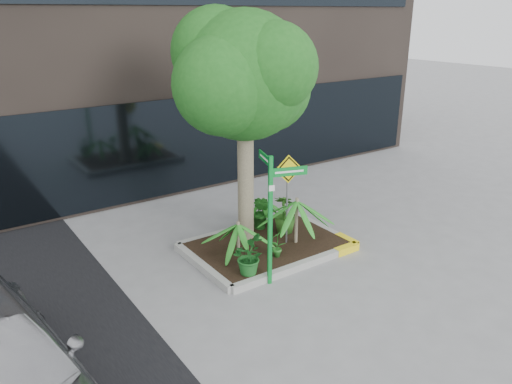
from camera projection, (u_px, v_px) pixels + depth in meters
ground at (268, 257)px, 10.47m from camera, size 80.00×80.00×0.00m
planter at (269, 245)px, 10.77m from camera, size 3.35×2.36×0.15m
tree at (244, 76)px, 9.88m from camera, size 3.33×2.95×4.99m
palm_front at (297, 201)px, 10.47m from camera, size 1.15×1.15×1.28m
palm_left at (238, 224)px, 10.03m from camera, size 0.81×0.81×0.90m
palm_back at (263, 200)px, 11.54m from camera, size 0.72×0.72×0.80m
shrub_a at (247, 256)px, 9.40m from camera, size 0.87×0.87×0.71m
shrub_b at (285, 214)px, 11.15m from camera, size 0.69×0.69×0.88m
shrub_c at (277, 243)px, 10.07m from camera, size 0.39×0.39×0.61m
shrub_d at (261, 212)px, 11.32m from camera, size 0.54×0.54×0.82m
street_sign_post at (272, 206)px, 9.00m from camera, size 0.71×0.88×2.50m
cattle_sign at (288, 184)px, 10.33m from camera, size 0.59×0.16×1.97m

